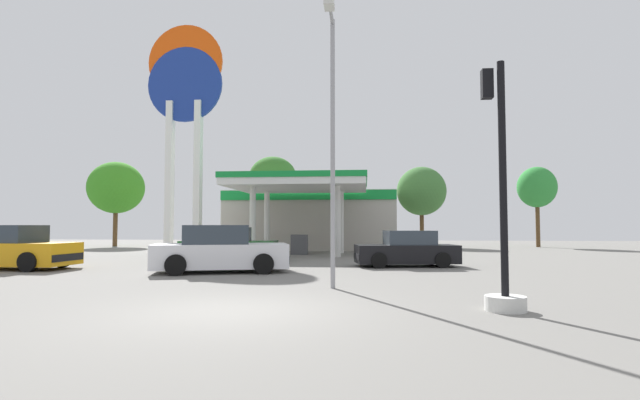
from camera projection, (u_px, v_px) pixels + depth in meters
ground_plane at (232, 311)px, 8.96m from camera, size 90.00×90.00×0.00m
gas_station at (312, 218)px, 33.15m from camera, size 11.21×13.97×4.29m
station_pole_sign at (185, 104)px, 29.69m from camera, size 4.66×0.56×14.04m
car_0 at (407, 250)px, 18.90m from camera, size 4.12×2.23×1.40m
car_1 at (220, 251)px, 16.50m from camera, size 4.83×3.01×1.61m
car_2 at (11, 249)px, 17.69m from camera, size 4.55×2.14×1.61m
car_3 at (229, 246)px, 21.94m from camera, size 4.36×2.15×1.53m
traffic_signal_0 at (502, 236)px, 9.07m from camera, size 0.75×0.75×4.73m
tree_0 at (116, 188)px, 37.92m from camera, size 4.31×4.31×6.63m
tree_1 at (273, 177)px, 36.59m from camera, size 3.57×3.57×6.85m
tree_2 at (421, 191)px, 36.85m from camera, size 3.74×3.74×6.11m
tree_3 at (537, 188)px, 36.45m from camera, size 2.86×2.86×6.06m
corner_streetlamp at (332, 123)px, 12.27m from camera, size 0.24×1.48×6.99m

